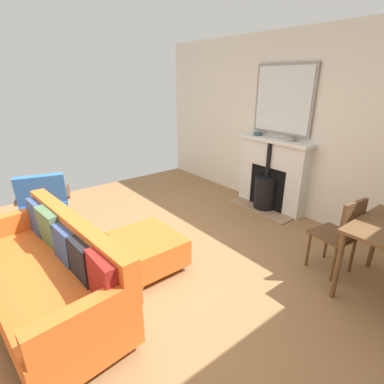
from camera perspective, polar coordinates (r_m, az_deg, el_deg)
ground_plane at (r=3.53m, az=-11.84°, el=-14.24°), size 5.61×5.78×0.01m
wall_left at (r=4.84m, az=18.45°, el=11.99°), size 0.12×5.78×2.67m
fireplace at (r=4.92m, az=14.86°, el=2.55°), size 0.53×1.25×1.14m
mirror_over_mantel at (r=4.80m, az=17.16°, el=16.61°), size 0.04×1.01×1.02m
mantel_bowl_near at (r=4.99m, az=12.57°, el=10.90°), size 0.14×0.14×0.05m
mantel_bowl_far at (r=4.65m, az=18.23°, el=9.66°), size 0.14×0.14×0.06m
sofa at (r=3.02m, az=-25.63°, el=-14.03°), size 0.98×2.00×0.85m
ottoman at (r=3.40m, az=-8.49°, el=-10.61°), size 0.65×0.76×0.39m
armchair_accent at (r=4.58m, az=-26.68°, el=-0.85°), size 0.80×0.74×0.84m
dining_chair_near_fireplace at (r=3.49m, az=26.90°, el=-6.74°), size 0.45×0.45×0.88m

